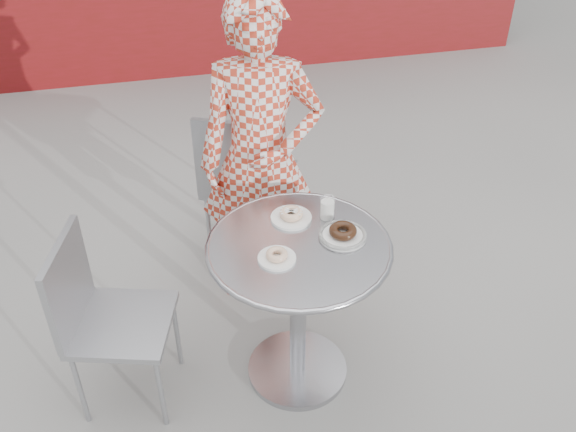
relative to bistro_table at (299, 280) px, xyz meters
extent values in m
plane|color=gray|center=(0.02, -0.04, -0.60)|extent=(60.00, 60.00, 0.00)
cube|color=maroon|center=(0.02, 3.64, -0.10)|extent=(6.02, 0.20, 1.00)
cylinder|color=#B4B4B9|center=(0.00, 0.00, -0.58)|extent=(0.47, 0.47, 0.03)
cylinder|color=#B4B4B9|center=(0.00, 0.00, -0.20)|extent=(0.08, 0.08, 0.76)
cylinder|color=#B4B4B9|center=(0.00, 0.00, 0.18)|extent=(0.76, 0.76, 0.02)
torus|color=#B4B4B9|center=(0.00, 0.00, 0.18)|extent=(0.78, 0.78, 0.03)
cube|color=#9A9CA1|center=(-0.04, 0.98, -0.11)|extent=(0.60, 0.60, 0.03)
cube|color=#9A9CA1|center=(-0.13, 0.79, 0.14)|extent=(0.43, 0.22, 0.46)
cube|color=#9A9CA1|center=(-0.76, 0.06, -0.16)|extent=(0.51, 0.51, 0.03)
cube|color=#9A9CA1|center=(-0.95, 0.12, 0.07)|extent=(0.14, 0.40, 0.41)
imported|color=#B5301B|center=(-0.03, 0.63, 0.23)|extent=(0.67, 0.50, 1.65)
cylinder|color=white|center=(0.01, 0.18, 0.20)|extent=(0.18, 0.18, 0.01)
torus|color=#C97D4D|center=(0.01, 0.18, 0.22)|extent=(0.10, 0.10, 0.03)
cylinder|color=white|center=(-0.11, -0.07, 0.20)|extent=(0.15, 0.15, 0.01)
torus|color=#C97D4D|center=(-0.11, -0.07, 0.22)|extent=(0.09, 0.09, 0.03)
cylinder|color=white|center=(0.19, 0.01, 0.20)|extent=(0.20, 0.20, 0.01)
torus|color=black|center=(0.19, 0.01, 0.22)|extent=(0.12, 0.12, 0.04)
torus|color=black|center=(0.19, 0.01, 0.20)|extent=(0.20, 0.20, 0.02)
cylinder|color=white|center=(0.16, 0.15, 0.23)|extent=(0.06, 0.06, 0.09)
cylinder|color=white|center=(0.16, 0.15, 0.24)|extent=(0.07, 0.07, 0.10)
camera|label=1|loc=(-0.51, -1.99, 1.86)|focal=40.00mm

